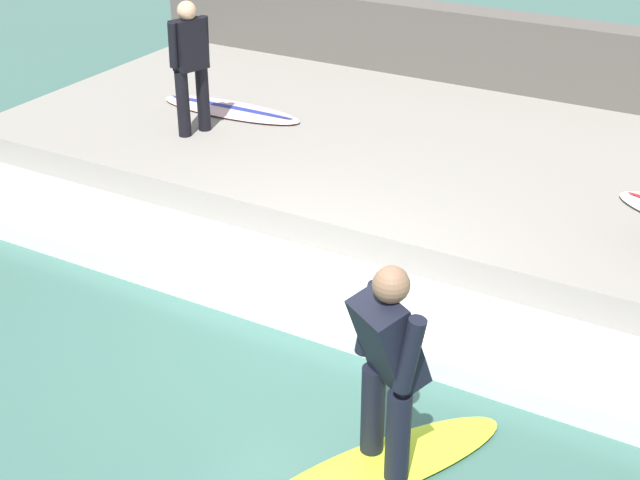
% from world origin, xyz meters
% --- Properties ---
extents(ground_plane, '(28.00, 28.00, 0.00)m').
position_xyz_m(ground_plane, '(0.00, 0.00, 0.00)').
color(ground_plane, '#386056').
extents(concrete_ledge, '(4.40, 10.48, 0.51)m').
position_xyz_m(concrete_ledge, '(3.37, 0.00, 0.25)').
color(concrete_ledge, gray).
rests_on(concrete_ledge, ground_plane).
extents(back_wall, '(0.50, 11.00, 1.46)m').
position_xyz_m(back_wall, '(5.82, 0.00, 0.73)').
color(back_wall, '#544F49').
rests_on(back_wall, ground_plane).
extents(wave_foam_crest, '(1.10, 9.95, 0.20)m').
position_xyz_m(wave_foam_crest, '(0.61, 0.00, 0.10)').
color(wave_foam_crest, silver).
rests_on(wave_foam_crest, ground_plane).
extents(surfboard_riding, '(1.92, 1.44, 0.06)m').
position_xyz_m(surfboard_riding, '(-1.03, -1.39, 0.03)').
color(surfboard_riding, '#BFE02D').
rests_on(surfboard_riding, ground_plane).
extents(surfer_riding, '(0.58, 0.60, 1.55)m').
position_xyz_m(surfer_riding, '(-1.03, -1.39, 0.92)').
color(surfer_riding, black).
rests_on(surfer_riding, surfboard_riding).
extents(surfer_waiting_far, '(0.50, 0.34, 1.52)m').
position_xyz_m(surfer_waiting_far, '(2.43, 2.75, 1.36)').
color(surfer_waiting_far, black).
rests_on(surfer_waiting_far, concrete_ledge).
extents(surfboard_waiting_far, '(0.60, 1.95, 0.07)m').
position_xyz_m(surfboard_waiting_far, '(3.22, 2.79, 0.54)').
color(surfboard_waiting_far, beige).
rests_on(surfboard_waiting_far, concrete_ledge).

